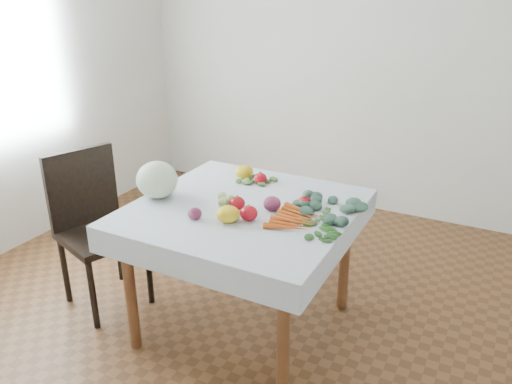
# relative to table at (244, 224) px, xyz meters

# --- Properties ---
(ground) EXTENTS (4.00, 4.00, 0.00)m
(ground) POSITION_rel_table_xyz_m (0.00, 0.00, -0.65)
(ground) COLOR brown
(back_wall) EXTENTS (4.00, 0.04, 2.70)m
(back_wall) POSITION_rel_table_xyz_m (0.00, 2.00, 0.70)
(back_wall) COLOR white
(back_wall) RESTS_ON ground
(table) EXTENTS (1.00, 1.00, 0.75)m
(table) POSITION_rel_table_xyz_m (0.00, 0.00, 0.00)
(table) COLOR brown
(table) RESTS_ON ground
(tablecloth) EXTENTS (1.12, 1.12, 0.01)m
(tablecloth) POSITION_rel_table_xyz_m (0.00, 0.00, 0.10)
(tablecloth) COLOR white
(tablecloth) RESTS_ON table
(chair) EXTENTS (0.55, 0.55, 0.95)m
(chair) POSITION_rel_table_xyz_m (-0.95, -0.15, -0.11)
(chair) COLOR black
(chair) RESTS_ON ground
(cabbage) EXTENTS (0.29, 0.29, 0.20)m
(cabbage) POSITION_rel_table_xyz_m (-0.48, -0.10, 0.20)
(cabbage) COLOR silver
(cabbage) RESTS_ON tablecloth
(tomato_a) EXTENTS (0.08, 0.08, 0.07)m
(tomato_a) POSITION_rel_table_xyz_m (-0.07, 0.33, 0.14)
(tomato_a) COLOR #A80B16
(tomato_a) RESTS_ON tablecloth
(tomato_b) EXTENTS (0.08, 0.08, 0.07)m
(tomato_b) POSITION_rel_table_xyz_m (-0.01, -0.05, 0.14)
(tomato_b) COLOR #A80B16
(tomato_b) RESTS_ON tablecloth
(tomato_c) EXTENTS (0.10, 0.10, 0.08)m
(tomato_c) POSITION_rel_table_xyz_m (0.11, -0.14, 0.14)
(tomato_c) COLOR #A80B16
(tomato_c) RESTS_ON tablecloth
(tomato_d) EXTENTS (0.09, 0.09, 0.06)m
(tomato_d) POSITION_rel_table_xyz_m (0.29, 0.14, 0.13)
(tomato_d) COLOR #A80B16
(tomato_d) RESTS_ON tablecloth
(heirloom_back) EXTENTS (0.14, 0.14, 0.08)m
(heirloom_back) POSITION_rel_table_xyz_m (-0.20, 0.38, 0.14)
(heirloom_back) COLOR gold
(heirloom_back) RESTS_ON tablecloth
(heirloom_front) EXTENTS (0.12, 0.12, 0.08)m
(heirloom_front) POSITION_rel_table_xyz_m (0.02, -0.20, 0.14)
(heirloom_front) COLOR gold
(heirloom_front) RESTS_ON tablecloth
(onion_a) EXTENTS (0.09, 0.09, 0.08)m
(onion_a) POSITION_rel_table_xyz_m (0.16, 0.02, 0.14)
(onion_a) COLOR #5D1A3C
(onion_a) RESTS_ON tablecloth
(onion_b) EXTENTS (0.09, 0.09, 0.06)m
(onion_b) POSITION_rel_table_xyz_m (-0.14, -0.25, 0.13)
(onion_b) COLOR #5D1A3C
(onion_b) RESTS_ON tablecloth
(tomatillo_cluster) EXTENTS (0.14, 0.12, 0.05)m
(tomatillo_cluster) POSITION_rel_table_xyz_m (-0.15, -0.05, 0.13)
(tomatillo_cluster) COLOR #94AF65
(tomatillo_cluster) RESTS_ON tablecloth
(carrot_bunch) EXTENTS (0.22, 0.30, 0.03)m
(carrot_bunch) POSITION_rel_table_xyz_m (0.32, -0.05, 0.12)
(carrot_bunch) COLOR #D14C17
(carrot_bunch) RESTS_ON tablecloth
(kale_bunch) EXTENTS (0.34, 0.26, 0.04)m
(kale_bunch) POSITION_rel_table_xyz_m (0.42, 0.13, 0.12)
(kale_bunch) COLOR #395D4D
(kale_bunch) RESTS_ON tablecloth
(basil_bunch) EXTENTS (0.26, 0.18, 0.01)m
(basil_bunch) POSITION_rel_table_xyz_m (0.44, -0.11, 0.11)
(basil_bunch) COLOR #24551A
(basil_bunch) RESTS_ON tablecloth
(dill_bunch) EXTENTS (0.19, 0.19, 0.02)m
(dill_bunch) POSITION_rel_table_xyz_m (-0.10, 0.34, 0.11)
(dill_bunch) COLOR #53813B
(dill_bunch) RESTS_ON tablecloth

